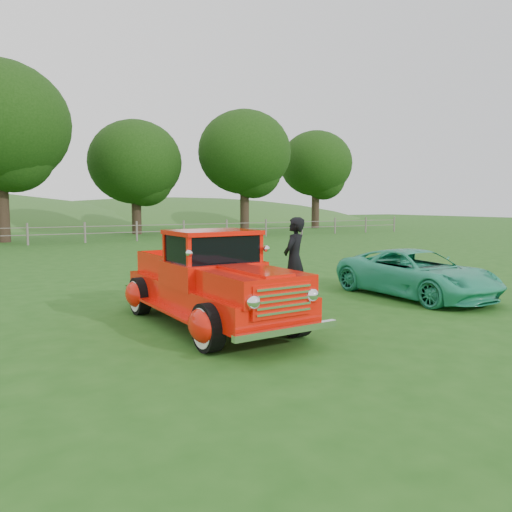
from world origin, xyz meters
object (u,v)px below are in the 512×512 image
tree_near_east (135,162)px  teal_sedan (417,273)px  red_pickup (211,283)px  man (294,259)px  tree_mid_east (244,153)px  tree_far_east (316,164)px

tree_near_east → teal_sedan: (-1.13, -28.08, -4.68)m
red_pickup → man: man is taller
red_pickup → teal_sedan: size_ratio=1.23×
man → teal_sedan: bearing=128.2°
tree_mid_east → man: 28.29m
tree_near_east → teal_sedan: size_ratio=2.02×
tree_near_east → tree_far_east: size_ratio=0.94×
tree_far_east → man: 35.41m
tree_far_east → red_pickup: size_ratio=1.75×
teal_sedan → man: bearing=159.4°
tree_mid_east → red_pickup: (-14.63, -26.22, -5.38)m
red_pickup → teal_sedan: bearing=-1.4°
man → tree_near_east: bearing=-131.1°
tree_far_east → teal_sedan: 34.67m
tree_mid_east → teal_sedan: (-9.13, -26.08, -5.60)m
tree_far_east → teal_sedan: (-18.13, -29.08, -5.29)m
teal_sedan → man: man is taller
tree_mid_east → teal_sedan: bearing=-109.3°
teal_sedan → man: size_ratio=2.11×
tree_near_east → teal_sedan: bearing=-92.3°
red_pickup → teal_sedan: 5.51m
tree_far_east → red_pickup: (-23.63, -29.22, -5.06)m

